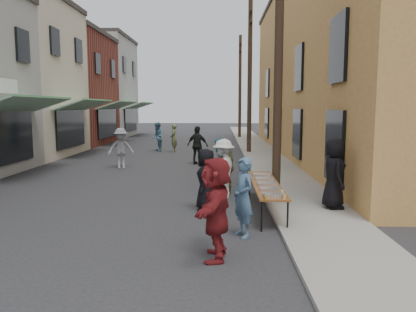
# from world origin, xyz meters

# --- Properties ---
(ground) EXTENTS (120.00, 120.00, 0.00)m
(ground) POSITION_xyz_m (0.00, 0.00, 0.00)
(ground) COLOR #28282B
(ground) RESTS_ON ground
(sidewalk) EXTENTS (2.20, 60.00, 0.10)m
(sidewalk) POSITION_xyz_m (5.00, 15.00, 0.05)
(sidewalk) COLOR gray
(sidewalk) RESTS_ON ground
(storefront_row) EXTENTS (8.00, 37.00, 9.00)m
(storefront_row) POSITION_xyz_m (-10.00, 14.96, 4.12)
(storefront_row) COLOR maroon
(storefront_row) RESTS_ON ground
(building_ochre) EXTENTS (10.00, 28.00, 10.00)m
(building_ochre) POSITION_xyz_m (11.10, 14.00, 5.00)
(building_ochre) COLOR #B67F41
(building_ochre) RESTS_ON ground
(utility_pole_near) EXTENTS (0.26, 0.26, 9.00)m
(utility_pole_near) POSITION_xyz_m (4.30, 3.00, 4.50)
(utility_pole_near) COLOR #2D2116
(utility_pole_near) RESTS_ON ground
(utility_pole_mid) EXTENTS (0.26, 0.26, 9.00)m
(utility_pole_mid) POSITION_xyz_m (4.30, 15.00, 4.50)
(utility_pole_mid) COLOR #2D2116
(utility_pole_mid) RESTS_ON ground
(utility_pole_far) EXTENTS (0.26, 0.26, 9.00)m
(utility_pole_far) POSITION_xyz_m (4.30, 27.00, 4.50)
(utility_pole_far) COLOR #2D2116
(utility_pole_far) RESTS_ON ground
(serving_table) EXTENTS (0.70, 4.00, 0.75)m
(serving_table) POSITION_xyz_m (3.80, 1.41, 0.71)
(serving_table) COLOR brown
(serving_table) RESTS_ON ground
(catering_tray_sausage) EXTENTS (0.50, 0.33, 0.08)m
(catering_tray_sausage) POSITION_xyz_m (3.80, -0.24, 0.79)
(catering_tray_sausage) COLOR maroon
(catering_tray_sausage) RESTS_ON serving_table
(catering_tray_foil_b) EXTENTS (0.50, 0.33, 0.08)m
(catering_tray_foil_b) POSITION_xyz_m (3.80, 0.41, 0.79)
(catering_tray_foil_b) COLOR #B2B2B7
(catering_tray_foil_b) RESTS_ON serving_table
(catering_tray_buns) EXTENTS (0.50, 0.33, 0.08)m
(catering_tray_buns) POSITION_xyz_m (3.80, 1.11, 0.79)
(catering_tray_buns) COLOR tan
(catering_tray_buns) RESTS_ON serving_table
(catering_tray_foil_d) EXTENTS (0.50, 0.33, 0.08)m
(catering_tray_foil_d) POSITION_xyz_m (3.80, 1.81, 0.79)
(catering_tray_foil_d) COLOR #B2B2B7
(catering_tray_foil_d) RESTS_ON serving_table
(catering_tray_buns_end) EXTENTS (0.50, 0.33, 0.08)m
(catering_tray_buns_end) POSITION_xyz_m (3.80, 2.51, 0.79)
(catering_tray_buns_end) COLOR tan
(catering_tray_buns_end) RESTS_ON serving_table
(condiment_jar_a) EXTENTS (0.07, 0.07, 0.08)m
(condiment_jar_a) POSITION_xyz_m (3.58, -0.54, 0.79)
(condiment_jar_a) COLOR #A57F26
(condiment_jar_a) RESTS_ON serving_table
(condiment_jar_b) EXTENTS (0.07, 0.07, 0.08)m
(condiment_jar_b) POSITION_xyz_m (3.58, -0.44, 0.79)
(condiment_jar_b) COLOR #A57F26
(condiment_jar_b) RESTS_ON serving_table
(condiment_jar_c) EXTENTS (0.07, 0.07, 0.08)m
(condiment_jar_c) POSITION_xyz_m (3.58, -0.34, 0.79)
(condiment_jar_c) COLOR #A57F26
(condiment_jar_c) RESTS_ON serving_table
(cup_stack) EXTENTS (0.08, 0.08, 0.12)m
(cup_stack) POSITION_xyz_m (4.00, -0.49, 0.81)
(cup_stack) COLOR tan
(cup_stack) RESTS_ON serving_table
(guest_front_a) EXTENTS (0.58, 0.85, 1.68)m
(guest_front_a) POSITION_xyz_m (2.19, 1.39, 0.84)
(guest_front_a) COLOR black
(guest_front_a) RESTS_ON ground
(guest_front_b) EXTENTS (0.65, 0.75, 1.73)m
(guest_front_b) POSITION_xyz_m (3.07, -0.81, 0.86)
(guest_front_b) COLOR #456785
(guest_front_b) RESTS_ON ground
(guest_front_c) EXTENTS (0.94, 1.03, 1.73)m
(guest_front_c) POSITION_xyz_m (2.53, 4.40, 0.86)
(guest_front_c) COLOR teal
(guest_front_c) RESTS_ON ground
(guest_front_d) EXTENTS (1.03, 1.34, 1.83)m
(guest_front_d) POSITION_xyz_m (2.68, 2.76, 0.92)
(guest_front_d) COLOR silver
(guest_front_d) RESTS_ON ground
(guest_front_e) EXTENTS (0.74, 1.11, 1.76)m
(guest_front_e) POSITION_xyz_m (2.78, 3.60, 0.88)
(guest_front_e) COLOR #505632
(guest_front_e) RESTS_ON ground
(guest_queue_back) EXTENTS (0.70, 1.80, 1.90)m
(guest_queue_back) POSITION_xyz_m (2.50, -2.12, 0.95)
(guest_queue_back) COLOR maroon
(guest_queue_back) RESTS_ON ground
(server) EXTENTS (0.63, 0.93, 1.87)m
(server) POSITION_xyz_m (5.60, 1.37, 1.03)
(server) COLOR black
(server) RESTS_ON sidewalk
(passerby_left) EXTENTS (1.34, 1.01, 1.83)m
(passerby_left) POSITION_xyz_m (-1.95, 8.86, 0.92)
(passerby_left) COLOR gray
(passerby_left) RESTS_ON ground
(passerby_mid) EXTENTS (1.18, 0.87, 1.87)m
(passerby_mid) POSITION_xyz_m (1.47, 10.13, 0.93)
(passerby_mid) COLOR black
(passerby_mid) RESTS_ON ground
(passerby_right) EXTENTS (0.46, 0.66, 1.73)m
(passerby_right) POSITION_xyz_m (-0.31, 15.52, 0.86)
(passerby_right) COLOR #616C3E
(passerby_right) RESTS_ON ground
(passerby_far) EXTENTS (0.91, 1.05, 1.83)m
(passerby_far) POSITION_xyz_m (-1.36, 15.81, 0.92)
(passerby_far) COLOR teal
(passerby_far) RESTS_ON ground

